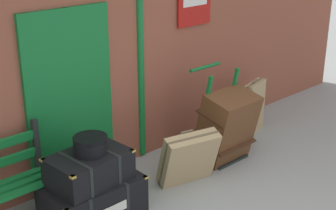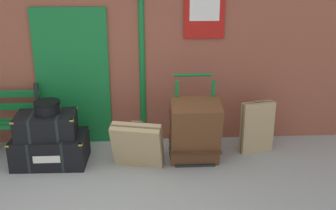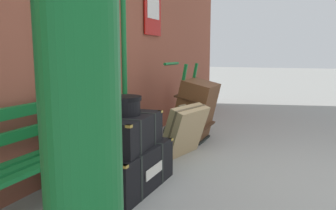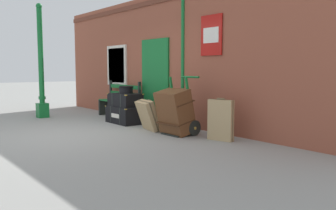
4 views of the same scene
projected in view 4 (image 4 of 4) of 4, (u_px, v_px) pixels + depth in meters
The scene contains 11 objects.
ground_plane at pixel (72, 134), 7.47m from camera, with size 60.00×60.00×0.00m, color gray.
brick_facade at pixel (169, 59), 8.94m from camera, with size 10.40×0.35×3.20m.
lamp_post at pixel (41, 75), 9.91m from camera, with size 0.28×0.28×3.12m.
platform_bench at pixel (120, 101), 10.06m from camera, with size 1.60×0.43×1.01m.
steamer_trunk_base at pixel (126, 115), 9.00m from camera, with size 1.02×0.67×0.43m.
steamer_trunk_middle at pixel (125, 100), 8.98m from camera, with size 0.84×0.60×0.33m.
round_hatbox at pixel (126, 89), 8.93m from camera, with size 0.36×0.35×0.18m.
porters_trolley at pixel (181, 121), 7.47m from camera, with size 0.71×0.58×1.20m.
large_brown_trunk at pixel (175, 112), 7.34m from camera, with size 0.70×0.62×0.95m.
suitcase_olive at pixel (148, 115), 7.90m from camera, with size 0.75×0.53×0.68m.
suitcase_oxblood at pixel (221, 120), 6.79m from camera, with size 0.52×0.25×0.81m.
Camera 4 is at (7.00, -3.05, 1.35)m, focal length 38.55 mm.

